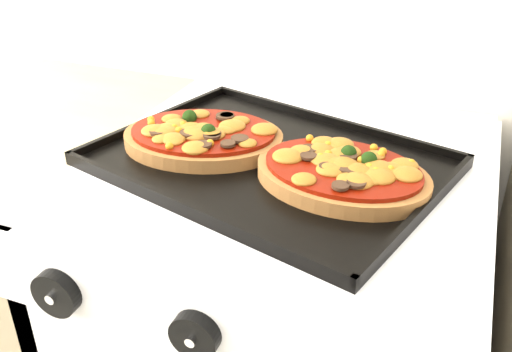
% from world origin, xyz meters
% --- Properties ---
extents(control_panel, '(0.60, 0.02, 0.09)m').
position_xyz_m(control_panel, '(-0.03, 1.39, 0.85)').
color(control_panel, white).
rests_on(control_panel, stove).
extents(knob_left, '(0.06, 0.02, 0.06)m').
position_xyz_m(knob_left, '(-0.21, 1.37, 0.85)').
color(knob_left, black).
rests_on(knob_left, control_panel).
extents(knob_center, '(0.06, 0.02, 0.06)m').
position_xyz_m(knob_center, '(-0.02, 1.37, 0.85)').
color(knob_center, black).
rests_on(knob_center, control_panel).
extents(baking_tray, '(0.56, 0.47, 0.02)m').
position_xyz_m(baking_tray, '(-0.05, 1.67, 0.92)').
color(baking_tray, black).
rests_on(baking_tray, stove).
extents(pizza_left, '(0.28, 0.24, 0.04)m').
position_xyz_m(pizza_left, '(-0.16, 1.68, 0.94)').
color(pizza_left, olive).
rests_on(pizza_left, baking_tray).
extents(pizza_right, '(0.26, 0.21, 0.04)m').
position_xyz_m(pizza_right, '(0.06, 1.64, 0.94)').
color(pizza_right, olive).
rests_on(pizza_right, baking_tray).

